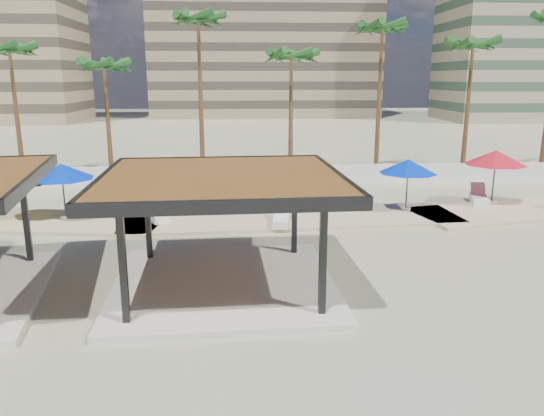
{
  "coord_description": "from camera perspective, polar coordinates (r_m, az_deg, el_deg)",
  "views": [
    {
      "loc": [
        -0.42,
        -17.35,
        6.66
      ],
      "look_at": [
        0.86,
        3.88,
        1.4
      ],
      "focal_mm": 35.0,
      "sensor_mm": 36.0,
      "label": 1
    }
  ],
  "objects": [
    {
      "name": "ground",
      "position": [
        18.59,
        -1.96,
        -7.12
      ],
      "size": [
        200.0,
        200.0,
        0.0
      ],
      "primitive_type": "plane",
      "color": "tan",
      "rests_on": "ground"
    },
    {
      "name": "promenade",
      "position": [
        25.98,
        2.0,
        -0.83
      ],
      "size": [
        44.45,
        7.97,
        0.24
      ],
      "color": "#C6B284",
      "rests_on": "ground"
    },
    {
      "name": "boundary_wall",
      "position": [
        33.89,
        -2.7,
        3.58
      ],
      "size": [
        56.0,
        0.3,
        1.2
      ],
      "primitive_type": "cube",
      "color": "silver",
      "rests_on": "ground"
    },
    {
      "name": "building_mid",
      "position": [
        95.75,
        -0.84,
        18.45
      ],
      "size": [
        38.0,
        16.0,
        30.4
      ],
      "color": "#847259",
      "rests_on": "ground"
    },
    {
      "name": "pavilion_central",
      "position": [
        16.82,
        -5.3,
        -1.37
      ],
      "size": [
        7.75,
        7.75,
        3.77
      ],
      "rotation": [
        0.0,
        0.0,
        0.05
      ],
      "color": "beige",
      "rests_on": "ground"
    },
    {
      "name": "umbrella_b",
      "position": [
        27.16,
        -25.37,
        3.03
      ],
      "size": [
        3.06,
        3.06,
        2.31
      ],
      "rotation": [
        0.0,
        0.0,
        0.2
      ],
      "color": "beige",
      "rests_on": "promenade"
    },
    {
      "name": "umbrella_c",
      "position": [
        29.95,
        22.94,
        5.0
      ],
      "size": [
        3.77,
        3.77,
        2.81
      ],
      "rotation": [
        0.0,
        0.0,
        0.22
      ],
      "color": "beige",
      "rests_on": "promenade"
    },
    {
      "name": "umbrella_d",
      "position": [
        27.01,
        14.44,
        4.34
      ],
      "size": [
        3.8,
        3.8,
        2.56
      ],
      "rotation": [
        0.0,
        0.0,
        -0.42
      ],
      "color": "beige",
      "rests_on": "promenade"
    },
    {
      "name": "umbrella_f",
      "position": [
        26.31,
        -21.69,
        3.65
      ],
      "size": [
        3.54,
        3.54,
        2.62
      ],
      "rotation": [
        0.0,
        0.0,
        -0.23
      ],
      "color": "beige",
      "rests_on": "promenade"
    },
    {
      "name": "lounger_a",
      "position": [
        25.55,
        -12.52,
        -0.67
      ],
      "size": [
        1.68,
        2.32,
        0.85
      ],
      "rotation": [
        0.0,
        0.0,
        2.06
      ],
      "color": "white",
      "rests_on": "promenade"
    },
    {
      "name": "lounger_b",
      "position": [
        24.1,
        0.97,
        -1.24
      ],
      "size": [
        0.9,
        2.14,
        0.79
      ],
      "rotation": [
        0.0,
        0.0,
        1.46
      ],
      "color": "white",
      "rests_on": "promenade"
    },
    {
      "name": "lounger_d",
      "position": [
        30.09,
        21.38,
        0.91
      ],
      "size": [
        1.47,
        2.52,
        0.91
      ],
      "rotation": [
        0.0,
        0.0,
        1.26
      ],
      "color": "white",
      "rests_on": "promenade"
    },
    {
      "name": "palm_b",
      "position": [
        38.91,
        -26.37,
        14.58
      ],
      "size": [
        3.0,
        3.0,
        9.22
      ],
      "color": "brown",
      "rests_on": "ground"
    },
    {
      "name": "palm_c",
      "position": [
        36.47,
        -17.6,
        14.0
      ],
      "size": [
        3.0,
        3.0,
        8.23
      ],
      "color": "brown",
      "rests_on": "ground"
    },
    {
      "name": "palm_d",
      "position": [
        36.48,
        -7.93,
        18.8
      ],
      "size": [
        3.0,
        3.0,
        11.15
      ],
      "color": "brown",
      "rests_on": "ground"
    },
    {
      "name": "palm_e",
      "position": [
        35.92,
        2.08,
        15.57
      ],
      "size": [
        3.0,
        3.0,
        8.85
      ],
      "color": "brown",
      "rests_on": "ground"
    },
    {
      "name": "palm_f",
      "position": [
        37.26,
        11.77,
        17.8
      ],
      "size": [
        3.0,
        3.0,
        10.63
      ],
      "color": "brown",
      "rests_on": "ground"
    },
    {
      "name": "palm_g",
      "position": [
        38.78,
        20.77,
        15.61
      ],
      "size": [
        3.0,
        3.0,
        9.59
      ],
      "color": "brown",
      "rests_on": "ground"
    }
  ]
}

